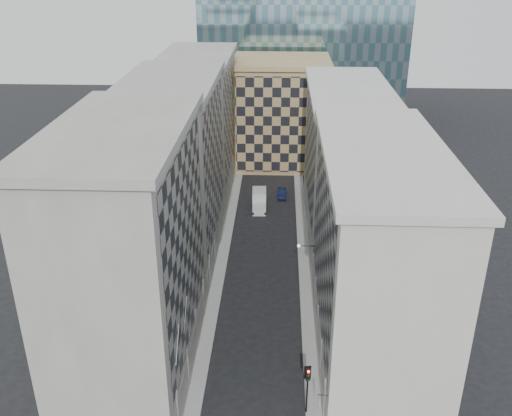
# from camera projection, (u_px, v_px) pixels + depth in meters

# --- Properties ---
(sidewalk_west) EXTENTS (1.50, 100.00, 0.15)m
(sidewalk_west) POSITION_uv_depth(u_px,v_px,m) (221.00, 264.00, 71.65)
(sidewalk_west) COLOR gray
(sidewalk_west) RESTS_ON ground
(sidewalk_east) EXTENTS (1.50, 100.00, 0.15)m
(sidewalk_east) POSITION_uv_depth(u_px,v_px,m) (304.00, 266.00, 71.24)
(sidewalk_east) COLOR gray
(sidewalk_east) RESTS_ON ground
(bldg_left_a) EXTENTS (10.80, 22.80, 23.70)m
(bldg_left_a) POSITION_uv_depth(u_px,v_px,m) (132.00, 257.00, 49.71)
(bldg_left_a) COLOR gray
(bldg_left_a) RESTS_ON ground
(bldg_left_b) EXTENTS (10.80, 22.80, 22.70)m
(bldg_left_b) POSITION_uv_depth(u_px,v_px,m) (175.00, 171.00, 69.87)
(bldg_left_b) COLOR #9B9990
(bldg_left_b) RESTS_ON ground
(bldg_left_c) EXTENTS (10.80, 22.80, 21.70)m
(bldg_left_c) POSITION_uv_depth(u_px,v_px,m) (199.00, 124.00, 90.03)
(bldg_left_c) COLOR gray
(bldg_left_c) RESTS_ON ground
(bldg_right_a) EXTENTS (10.80, 26.80, 20.70)m
(bldg_right_a) POSITION_uv_depth(u_px,v_px,m) (374.00, 255.00, 53.11)
(bldg_right_a) COLOR #B7B3A8
(bldg_right_a) RESTS_ON ground
(bldg_right_b) EXTENTS (10.80, 28.80, 19.70)m
(bldg_right_b) POSITION_uv_depth(u_px,v_px,m) (345.00, 160.00, 77.80)
(bldg_right_b) COLOR #B7B3A8
(bldg_right_b) RESTS_ON ground
(tan_block) EXTENTS (16.80, 14.80, 18.80)m
(tan_block) POSITION_uv_depth(u_px,v_px,m) (281.00, 112.00, 101.81)
(tan_block) COLOR #9E8153
(tan_block) RESTS_ON ground
(church_tower) EXTENTS (7.20, 7.20, 51.50)m
(church_tower) POSITION_uv_depth(u_px,v_px,m) (272.00, 1.00, 107.34)
(church_tower) COLOR #2A2520
(church_tower) RESTS_ON ground
(flagpoles_left) EXTENTS (0.10, 6.33, 2.33)m
(flagpoles_left) POSITION_uv_depth(u_px,v_px,m) (181.00, 329.00, 46.58)
(flagpoles_left) COLOR gray
(flagpoles_left) RESTS_ON ground
(bracket_lamp) EXTENTS (1.98, 0.36, 0.36)m
(bracket_lamp) POSITION_uv_depth(u_px,v_px,m) (300.00, 246.00, 63.26)
(bracket_lamp) COLOR black
(bracket_lamp) RESTS_ON ground
(traffic_light) EXTENTS (0.60, 0.54, 4.77)m
(traffic_light) POSITION_uv_depth(u_px,v_px,m) (308.00, 380.00, 47.49)
(traffic_light) COLOR black
(traffic_light) RESTS_ON sidewalk_east
(box_truck) EXTENTS (2.24, 5.16, 2.79)m
(box_truck) POSITION_uv_depth(u_px,v_px,m) (259.00, 201.00, 86.50)
(box_truck) COLOR silver
(box_truck) RESTS_ON ground
(dark_car) EXTENTS (1.36, 3.85, 1.27)m
(dark_car) POSITION_uv_depth(u_px,v_px,m) (282.00, 193.00, 90.75)
(dark_car) COLOR black
(dark_car) RESTS_ON ground
(shop_sign) EXTENTS (0.89, 0.78, 0.86)m
(shop_sign) POSITION_uv_depth(u_px,v_px,m) (320.00, 399.00, 45.16)
(shop_sign) COLOR black
(shop_sign) RESTS_ON ground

